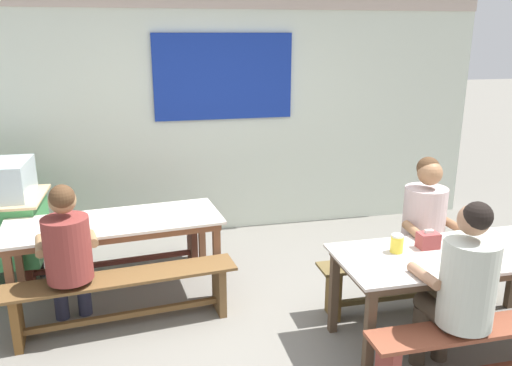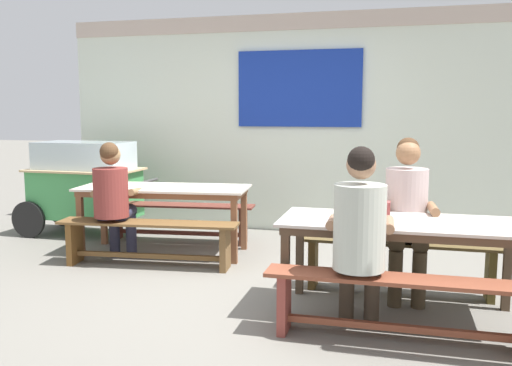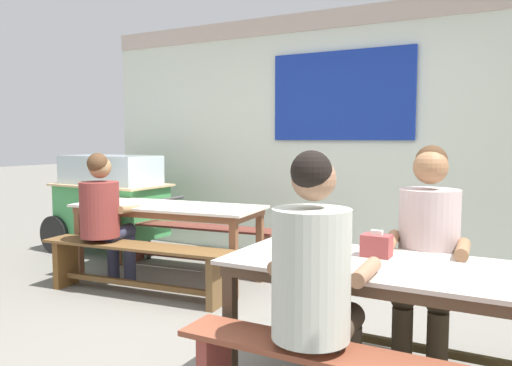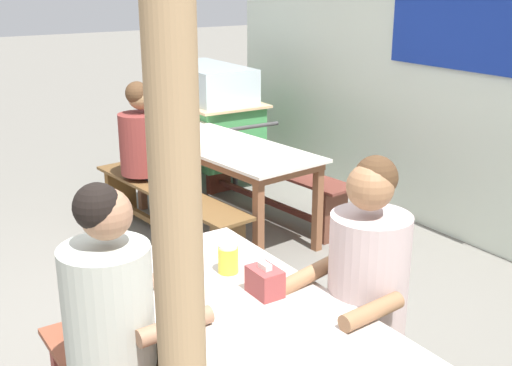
{
  "view_description": "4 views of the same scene",
  "coord_description": "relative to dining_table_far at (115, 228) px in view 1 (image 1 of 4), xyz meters",
  "views": [
    {
      "loc": [
        -0.93,
        -3.24,
        2.25
      ],
      "look_at": [
        0.0,
        0.82,
        1.02
      ],
      "focal_mm": 35.84,
      "sensor_mm": 36.0,
      "label": 1
    },
    {
      "loc": [
        1.22,
        -4.35,
        1.53
      ],
      "look_at": [
        0.03,
        0.18,
        0.91
      ],
      "focal_mm": 38.57,
      "sensor_mm": 36.0,
      "label": 2
    },
    {
      "loc": [
        1.8,
        -2.75,
        1.35
      ],
      "look_at": [
        -0.13,
        0.77,
        0.99
      ],
      "focal_mm": 35.6,
      "sensor_mm": 36.0,
      "label": 3
    },
    {
      "loc": [
        3.07,
        -1.46,
        2.0
      ],
      "look_at": [
        0.3,
        0.35,
        0.91
      ],
      "focal_mm": 44.7,
      "sensor_mm": 36.0,
      "label": 4
    }
  ],
  "objects": [
    {
      "name": "person_left_back_turned",
      "position": [
        -0.32,
        -0.49,
        0.05
      ],
      "size": [
        0.49,
        0.55,
        1.22
      ],
      "color": "#2E2F46",
      "rests_on": "ground_plane"
    },
    {
      "name": "bench_far_front",
      "position": [
        0.05,
        -0.51,
        -0.35
      ],
      "size": [
        1.8,
        0.49,
        0.45
      ],
      "color": "brown",
      "rests_on": "ground_plane"
    },
    {
      "name": "person_right_near_table",
      "position": [
        2.48,
        -0.78,
        0.09
      ],
      "size": [
        0.47,
        0.55,
        1.31
      ],
      "color": "#463A27",
      "rests_on": "ground_plane"
    },
    {
      "name": "person_near_front",
      "position": [
        2.17,
        -1.7,
        0.08
      ],
      "size": [
        0.46,
        0.54,
        1.3
      ],
      "color": "#42372B",
      "rests_on": "ground_plane"
    },
    {
      "name": "backdrop_wall",
      "position": [
        1.19,
        1.49,
        0.77
      ],
      "size": [
        6.12,
        0.23,
        2.7
      ],
      "color": "silver",
      "rests_on": "ground_plane"
    },
    {
      "name": "bench_near_back",
      "position": [
        2.44,
        -0.72,
        -0.36
      ],
      "size": [
        1.68,
        0.26,
        0.45
      ],
      "color": "brown",
      "rests_on": "ground_plane"
    },
    {
      "name": "ground_plane",
      "position": [
        1.19,
        -0.99,
        -0.65
      ],
      "size": [
        40.0,
        40.0,
        0.0
      ],
      "primitive_type": "plane",
      "color": "slate"
    },
    {
      "name": "dining_table_far",
      "position": [
        0.0,
        0.0,
        0.0
      ],
      "size": [
        1.85,
        0.88,
        0.72
      ],
      "color": "silver",
      "rests_on": "ground_plane"
    },
    {
      "name": "tissue_box",
      "position": [
        2.28,
        -1.12,
        0.13
      ],
      "size": [
        0.15,
        0.11,
        0.14
      ],
      "color": "#993D3D",
      "rests_on": "dining_table_near"
    },
    {
      "name": "bench_near_front",
      "position": [
        2.44,
        -1.75,
        -0.35
      ],
      "size": [
        1.78,
        0.27,
        0.45
      ],
      "color": "brown",
      "rests_on": "ground_plane"
    },
    {
      "name": "dining_table_near",
      "position": [
        2.44,
        -1.24,
        0.0
      ],
      "size": [
        1.77,
        0.75,
        0.72
      ],
      "color": "beige",
      "rests_on": "ground_plane"
    },
    {
      "name": "condiment_jar",
      "position": [
        2.02,
        -1.14,
        0.14
      ],
      "size": [
        0.09,
        0.09,
        0.14
      ],
      "color": "yellow",
      "rests_on": "dining_table_near"
    },
    {
      "name": "bench_far_back",
      "position": [
        -0.05,
        0.51,
        -0.36
      ],
      "size": [
        1.79,
        0.48,
        0.45
      ],
      "color": "brown",
      "rests_on": "ground_plane"
    }
  ]
}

